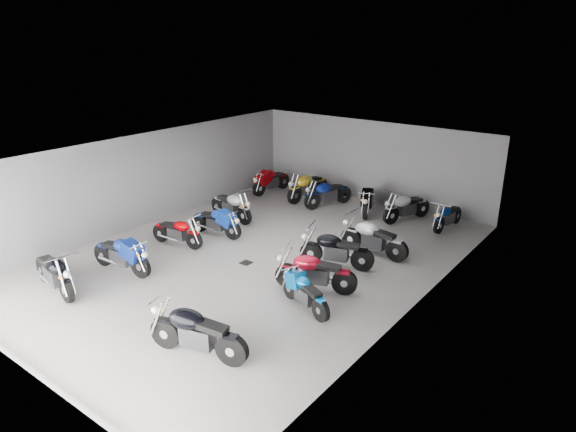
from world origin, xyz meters
name	(u,v)px	position (x,y,z in m)	size (l,w,h in m)	color
ground	(257,257)	(0.00, 0.00, 0.00)	(14.00, 14.00, 0.00)	gray
wall_back	(372,162)	(0.00, 7.00, 1.60)	(10.00, 0.10, 3.20)	slate
wall_left	(147,179)	(-5.00, 0.00, 1.60)	(0.10, 14.00, 3.20)	slate
wall_right	(417,249)	(5.00, 0.00, 1.60)	(0.10, 14.00, 3.20)	slate
ceiling	(255,153)	(0.00, 0.00, 3.22)	(10.00, 14.00, 0.04)	black
drain_grate	(246,263)	(0.00, -0.50, 0.01)	(0.32, 0.32, 0.01)	black
motorcycle_left_a	(54,273)	(-2.78, -4.83, 0.54)	(2.26, 0.58, 1.00)	black
motorcycle_left_b	(122,254)	(-2.40, -3.03, 0.52)	(2.18, 0.48, 0.96)	black
motorcycle_left_d	(178,232)	(-2.60, -0.81, 0.46)	(1.93, 0.48, 0.85)	black
motorcycle_left_e	(217,222)	(-2.23, 0.55, 0.48)	(2.01, 0.45, 0.88)	black
motorcycle_left_f	(231,206)	(-2.90, 1.98, 0.52)	(2.18, 0.55, 0.96)	black
motorcycle_right_a	(196,332)	(2.24, -4.55, 0.56)	(2.29, 0.73, 1.02)	black
motorcycle_right_c	(305,292)	(2.90, -1.61, 0.45)	(1.80, 0.76, 0.82)	black
motorcycle_right_d	(315,272)	(2.56, -0.68, 0.53)	(2.09, 0.96, 0.96)	black
motorcycle_right_e	(336,250)	(2.22, 0.87, 0.53)	(2.12, 0.81, 0.96)	black
motorcycle_right_f	(373,238)	(2.66, 2.28, 0.54)	(2.25, 0.43, 0.99)	black
motorcycle_back_a	(271,181)	(-3.86, 5.41, 0.51)	(0.46, 2.14, 0.94)	black
motorcycle_back_b	(307,186)	(-2.06, 5.55, 0.56)	(0.52, 2.35, 1.03)	black
motorcycle_back_c	(328,193)	(-0.96, 5.33, 0.52)	(0.89, 2.09, 0.96)	black
motorcycle_back_d	(368,199)	(0.67, 5.59, 0.53)	(0.97, 2.08, 0.96)	black
motorcycle_back_e	(406,207)	(2.17, 5.69, 0.52)	(0.90, 2.07, 0.95)	black
motorcycle_back_f	(448,216)	(3.65, 5.82, 0.46)	(0.41, 1.90, 0.83)	black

